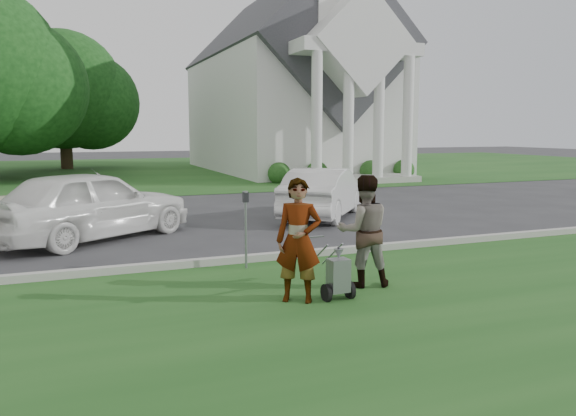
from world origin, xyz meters
TOP-DOWN VIEW (x-y plane):
  - ground at (0.00, 0.00)m, footprint 120.00×120.00m
  - grass_strip at (0.00, -3.00)m, footprint 80.00×7.00m
  - church_lawn at (0.00, 27.00)m, footprint 80.00×30.00m
  - curb at (0.00, 0.55)m, footprint 80.00×0.18m
  - church at (9.00, 23.11)m, footprint 9.19×19.00m
  - tree_back at (-4.01, 29.99)m, footprint 9.61×7.60m
  - striping_cart at (-0.27, -2.23)m, footprint 0.47×0.92m
  - person_left at (-0.85, -2.09)m, footprint 0.79×0.71m
  - person_right at (0.45, -1.69)m, footprint 1.01×0.87m
  - parking_meter_near at (-0.98, 0.09)m, footprint 0.10×0.09m
  - car_b at (-3.49, 4.05)m, footprint 5.10×4.31m
  - car_d at (2.94, 5.18)m, footprint 3.94×4.35m

SIDE VIEW (x-z plane):
  - ground at x=0.00m, z-range 0.00..0.00m
  - grass_strip at x=0.00m, z-range 0.00..0.01m
  - church_lawn at x=0.00m, z-range 0.00..0.01m
  - curb at x=0.00m, z-range 0.00..0.15m
  - striping_cart at x=-0.27m, z-range -0.06..0.79m
  - car_d at x=2.94m, z-range 0.00..1.44m
  - car_b at x=-3.49m, z-range 0.00..1.65m
  - person_right at x=0.45m, z-range 0.00..1.80m
  - parking_meter_near at x=-0.98m, z-range 0.19..1.62m
  - person_left at x=-0.85m, z-range 0.00..1.82m
  - tree_back at x=-4.01m, z-range 0.28..9.17m
  - church at x=9.00m, z-range -6.11..17.99m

